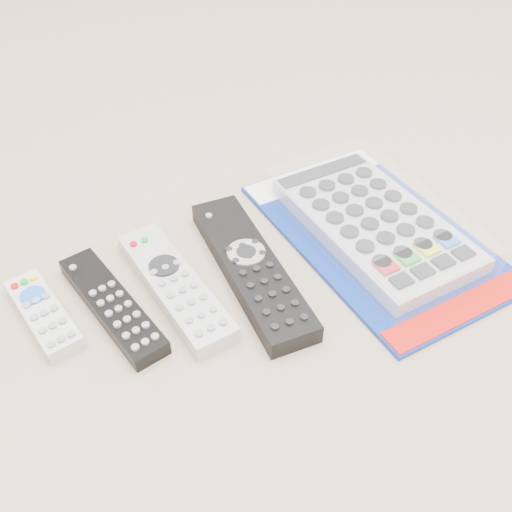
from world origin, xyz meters
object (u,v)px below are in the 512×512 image
jumbo_remote_packaged (375,222)px  remote_slim_black (112,305)px  remote_small_grey (43,314)px  remote_silver_dvd (175,286)px  remote_large_black (251,268)px

jumbo_remote_packaged → remote_slim_black: bearing=173.9°
remote_small_grey → remote_slim_black: bearing=-27.8°
remote_small_grey → jumbo_remote_packaged: jumbo_remote_packaged is taller
remote_silver_dvd → remote_large_black: (0.09, -0.02, 0.00)m
remote_silver_dvd → jumbo_remote_packaged: (0.28, -0.04, 0.01)m
remote_slim_black → remote_large_black: remote_large_black is taller
remote_large_black → jumbo_remote_packaged: size_ratio=0.73×
remote_silver_dvd → jumbo_remote_packaged: size_ratio=0.59×
remote_small_grey → jumbo_remote_packaged: 0.43m
remote_large_black → jumbo_remote_packaged: bearing=2.7°
remote_small_grey → remote_silver_dvd: 0.15m
remote_small_grey → remote_large_black: 0.25m
remote_slim_black → remote_large_black: bearing=-17.4°
jumbo_remote_packaged → remote_small_grey: bearing=171.5°
remote_small_grey → remote_large_black: size_ratio=0.52×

